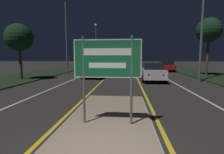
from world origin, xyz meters
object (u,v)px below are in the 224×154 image
Objects in this scene: highway_sign at (107,63)px; car_receding_0 at (152,72)px; car_approaching_1 at (110,65)px; streetlight_left_far at (96,39)px; car_receding_1 at (166,66)px; car_approaching_0 at (94,69)px; car_approaching_2 at (115,62)px; streetlight_left_near at (66,25)px.

car_receding_0 is (2.63, 10.04, -1.06)m from highway_sign.
car_approaching_1 is at bearing 95.43° from highway_sign.
car_receding_1 is at bearing -46.13° from streetlight_left_far.
car_approaching_0 is 12.11m from car_approaching_1.
car_receding_1 reaches higher than car_approaching_2.
highway_sign reaches higher than car_receding_1.
highway_sign reaches higher than car_approaching_1.
car_approaching_2 is at bearing 90.64° from car_approaching_1.
car_receding_0 reaches higher than car_receding_1.
car_approaching_0 is at bearing -137.27° from car_receding_1.
car_approaching_0 is at bearing -90.46° from car_approaching_2.
streetlight_left_far is at bearing 133.87° from car_receding_1.
streetlight_left_near is at bearing -90.83° from streetlight_left_far.
car_approaching_1 is at bearing -89.36° from car_approaching_2.
car_approaching_2 is at bearing 80.06° from streetlight_left_near.
streetlight_left_near reaches higher than car_approaching_0.
streetlight_left_near is at bearing -99.94° from car_approaching_2.
car_receding_0 is at bearing -70.90° from car_approaching_1.
streetlight_left_far reaches higher than highway_sign.
car_approaching_0 is at bearing 102.31° from highway_sign.
car_receding_1 is 19.28m from car_approaching_2.
streetlight_left_far is at bearing 89.17° from streetlight_left_near.
highway_sign is 0.55× the size of car_approaching_1.
car_approaching_1 is 1.08× the size of car_approaching_2.
car_approaching_2 is at bearing 93.75° from highway_sign.
streetlight_left_far is at bearing 111.06° from car_receding_0.
car_approaching_1 is (0.35, 12.10, -0.06)m from car_approaching_0.
streetlight_left_far reaches higher than streetlight_left_near.
highway_sign is 33.62m from streetlight_left_far.
car_receding_1 is 11.77m from car_approaching_0.
streetlight_left_near is 23.35m from car_approaching_2.
streetlight_left_near is 0.98× the size of streetlight_left_far.
highway_sign is at bearing -104.65° from car_receding_0.
streetlight_left_near is at bearing -113.80° from car_approaching_1.
car_receding_0 is 27.95m from car_approaching_2.
streetlight_left_near reaches higher than car_approaching_2.
streetlight_left_far is at bearing 100.60° from highway_sign.
car_approaching_2 is (0.20, 25.32, -0.05)m from car_approaching_0.
car_approaching_1 is at bearing 66.20° from streetlight_left_near.
highway_sign is at bearing -84.57° from car_approaching_1.
streetlight_left_near is 11.26m from car_approaching_1.
streetlight_left_far is 2.03× the size of car_receding_0.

